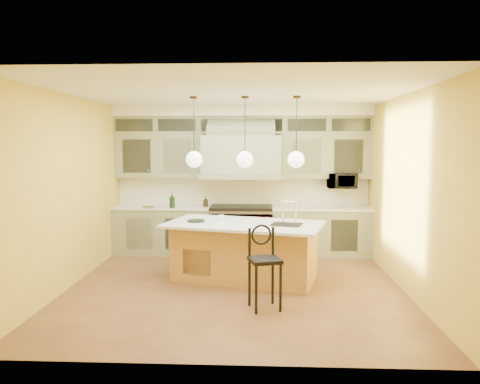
{
  "coord_description": "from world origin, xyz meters",
  "views": [
    {
      "loc": [
        0.39,
        -6.88,
        2.16
      ],
      "look_at": [
        0.04,
        0.7,
        1.38
      ],
      "focal_mm": 35.0,
      "sensor_mm": 36.0,
      "label": 1
    }
  ],
  "objects_px": {
    "kitchen_island": "(245,250)",
    "range": "(241,230)",
    "microwave": "(342,181)",
    "counter_stool": "(264,262)"
  },
  "relations": [
    {
      "from": "kitchen_island",
      "to": "microwave",
      "type": "height_order",
      "value": "microwave"
    },
    {
      "from": "microwave",
      "to": "range",
      "type": "bearing_deg",
      "value": -176.88
    },
    {
      "from": "counter_stool",
      "to": "microwave",
      "type": "distance_m",
      "value": 3.57
    },
    {
      "from": "kitchen_island",
      "to": "counter_stool",
      "type": "height_order",
      "value": "kitchen_island"
    },
    {
      "from": "kitchen_island",
      "to": "counter_stool",
      "type": "bearing_deg",
      "value": -62.66
    },
    {
      "from": "kitchen_island",
      "to": "microwave",
      "type": "relative_size",
      "value": 4.92
    },
    {
      "from": "kitchen_island",
      "to": "range",
      "type": "bearing_deg",
      "value": 109.03
    },
    {
      "from": "range",
      "to": "counter_stool",
      "type": "xyz_separation_m",
      "value": [
        0.43,
        -3.01,
        0.14
      ]
    },
    {
      "from": "range",
      "to": "counter_stool",
      "type": "bearing_deg",
      "value": -81.87
    },
    {
      "from": "range",
      "to": "counter_stool",
      "type": "distance_m",
      "value": 3.04
    }
  ]
}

